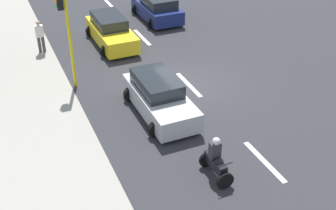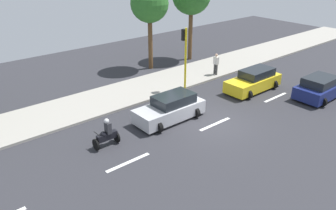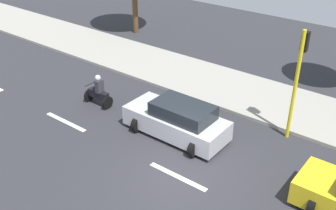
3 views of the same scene
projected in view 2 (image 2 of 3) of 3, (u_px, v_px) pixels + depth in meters
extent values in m
cube|color=#2D2D33|center=(215.00, 125.00, 19.53)|extent=(40.00, 60.00, 0.10)
cube|color=#9E998E|center=(143.00, 88.00, 24.35)|extent=(4.00, 60.00, 0.15)
cube|color=white|center=(320.00, 78.00, 26.50)|extent=(0.20, 2.40, 0.01)
cube|color=white|center=(275.00, 97.00, 23.00)|extent=(0.20, 2.40, 0.01)
cube|color=white|center=(215.00, 124.00, 19.51)|extent=(0.20, 2.40, 0.01)
cube|color=white|center=(128.00, 162.00, 16.01)|extent=(0.20, 2.40, 0.01)
cube|color=navy|center=(321.00, 89.00, 22.83)|extent=(1.90, 4.06, 0.80)
cube|color=#1E2328|center=(320.00, 81.00, 22.36)|extent=(1.60, 2.28, 0.56)
cylinder|color=black|center=(318.00, 85.00, 24.30)|extent=(0.64, 0.22, 0.64)
cylinder|color=black|center=(298.00, 94.00, 22.74)|extent=(0.64, 0.22, 0.64)
cylinder|color=black|center=(322.00, 102.00, 21.57)|extent=(0.64, 0.22, 0.64)
cube|color=yellow|center=(253.00, 83.00, 23.93)|extent=(1.72, 4.42, 0.80)
cube|color=#1E2328|center=(257.00, 73.00, 23.85)|extent=(1.44, 2.47, 0.56)
cylinder|color=black|center=(248.00, 94.00, 22.66)|extent=(0.64, 0.22, 0.64)
cylinder|color=black|center=(231.00, 88.00, 23.70)|extent=(0.64, 0.22, 0.64)
cylinder|color=black|center=(274.00, 84.00, 24.36)|extent=(0.64, 0.22, 0.64)
cylinder|color=black|center=(256.00, 79.00, 25.40)|extent=(0.64, 0.22, 0.64)
cube|color=#B7B7BC|center=(169.00, 111.00, 19.78)|extent=(1.73, 4.27, 0.80)
cube|color=#1E2328|center=(174.00, 99.00, 19.69)|extent=(1.45, 2.39, 0.56)
cylinder|color=black|center=(158.00, 127.00, 18.53)|extent=(0.64, 0.22, 0.64)
cylinder|color=black|center=(142.00, 117.00, 19.58)|extent=(0.64, 0.22, 0.64)
cylinder|color=black|center=(195.00, 112.00, 20.17)|extent=(0.64, 0.22, 0.64)
cylinder|color=black|center=(179.00, 104.00, 21.22)|extent=(0.64, 0.22, 0.64)
cylinder|color=black|center=(96.00, 145.00, 16.89)|extent=(0.60, 0.10, 0.60)
cylinder|color=black|center=(117.00, 137.00, 17.59)|extent=(0.60, 0.10, 0.60)
cube|color=black|center=(107.00, 136.00, 17.17)|extent=(0.28, 1.10, 0.36)
sphere|color=black|center=(103.00, 134.00, 16.98)|extent=(0.32, 0.32, 0.32)
cylinder|color=black|center=(97.00, 134.00, 16.70)|extent=(0.55, 0.04, 0.04)
cube|color=#333338|center=(108.00, 128.00, 17.04)|extent=(0.36, 0.24, 0.60)
sphere|color=silver|center=(107.00, 121.00, 16.84)|extent=(0.26, 0.26, 0.26)
cylinder|color=#3F3F3F|center=(216.00, 70.00, 26.52)|extent=(0.16, 0.16, 0.85)
cylinder|color=#3F3F3F|center=(215.00, 69.00, 26.66)|extent=(0.16, 0.16, 0.85)
cube|color=silver|center=(216.00, 60.00, 26.29)|extent=(0.40, 0.24, 0.60)
sphere|color=tan|center=(216.00, 55.00, 26.11)|extent=(0.22, 0.22, 0.22)
cylinder|color=yellow|center=(185.00, 61.00, 23.03)|extent=(0.14, 0.14, 4.50)
cube|color=black|center=(184.00, 35.00, 22.45)|extent=(0.24, 0.24, 0.76)
sphere|color=red|center=(183.00, 31.00, 22.43)|extent=(0.16, 0.16, 0.16)
sphere|color=#F2A50C|center=(183.00, 35.00, 22.53)|extent=(0.16, 0.16, 0.16)
sphere|color=green|center=(183.00, 38.00, 22.63)|extent=(0.16, 0.16, 0.16)
cylinder|color=brown|center=(190.00, 35.00, 30.09)|extent=(0.36, 0.36, 4.47)
cylinder|color=brown|center=(150.00, 43.00, 27.75)|extent=(0.36, 0.36, 4.26)
sphere|color=#2D6B28|center=(150.00, 3.00, 26.41)|extent=(3.01, 3.01, 3.01)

